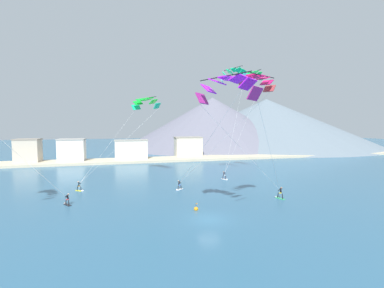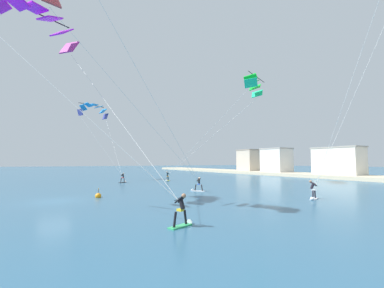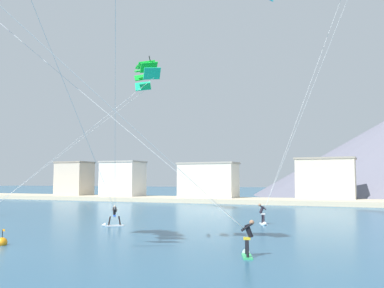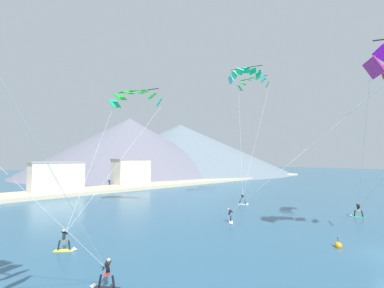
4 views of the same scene
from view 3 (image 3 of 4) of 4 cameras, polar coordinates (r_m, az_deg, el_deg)
name	(u,v)px [view 3 (image 3 of 4)]	position (r m, az deg, el deg)	size (l,w,h in m)	color
kitesurfer_near_lead	(112,220)	(35.00, -10.66, -9.92)	(1.60, 1.41, 1.68)	white
kitesurfer_near_trail	(247,244)	(21.14, 7.39, -13.11)	(0.98, 1.77, 1.82)	#33B266
kitesurfer_far_right	(263,218)	(35.94, 9.44, -9.69)	(1.05, 1.76, 1.78)	white
parafoil_kite_mid_center	(145,73)	(49.71, -6.29, 9.42)	(14.80, 12.71, 15.60)	#16C88A
race_marker_buoy	(2,242)	(26.70, -23.99, -11.90)	(0.56, 0.56, 1.02)	orange
shoreline_strip	(249,201)	(69.52, 7.65, -7.49)	(180.00, 10.00, 0.70)	beige
shore_building_harbour_front	(326,180)	(71.66, 17.42, -4.62)	(9.24, 5.49, 7.21)	beige
shore_building_promenade_mid	(123,180)	(80.65, -9.22, -4.80)	(7.42, 5.42, 7.14)	silver
shore_building_quay_east	(208,182)	(73.02, 2.18, -5.07)	(10.09, 4.69, 6.63)	silver
shore_building_quay_west	(74,180)	(87.84, -15.43, -4.65)	(6.44, 5.05, 7.26)	beige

